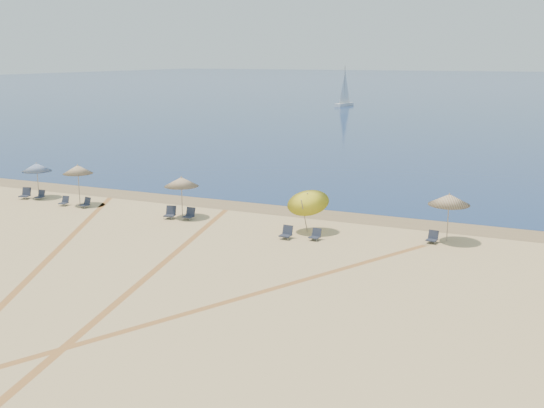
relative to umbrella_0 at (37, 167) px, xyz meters
The scene contains 18 objects.
ocean 205.08m from the umbrella_0, 85.05° to the left, with size 500.00×500.00×0.00m, color #0C2151.
wet_sand 18.13m from the umbrella_0, 10.57° to the left, with size 500.00×500.00×0.00m, color olive.
umbrella_0 is the anchor object (origin of this frame).
umbrella_1 4.12m from the umbrella_0, ahead, with size 1.91×1.91×2.66m.
umbrella_2 11.92m from the umbrella_0, ahead, with size 2.06×2.06×2.49m.
umbrella_3 19.98m from the umbrella_0, ahead, with size 2.30×2.30×2.64m.
umbrella_4 27.27m from the umbrella_0, ahead, with size 2.13×2.15×2.57m.
chair_0 1.95m from the umbrella_0, 132.71° to the right, with size 0.76×0.83×0.73m.
chair_1 1.92m from the umbrella_0, 37.18° to the right, with size 0.54×0.62×0.61m.
chair_2 3.93m from the umbrella_0, 20.34° to the right, with size 0.52×0.60×0.60m.
chair_3 5.37m from the umbrella_0, 13.02° to the right, with size 0.65×0.72×0.64m.
chair_4 11.61m from the umbrella_0, ahead, with size 0.74×0.82×0.73m.
chair_5 12.75m from the umbrella_0, ahead, with size 0.59×0.69×0.69m.
chair_6 19.67m from the umbrella_0, ahead, with size 0.60×0.70×0.68m.
chair_7 21.12m from the umbrella_0, ahead, with size 0.58×0.66×0.61m.
chair_8 26.69m from the umbrella_0, ahead, with size 0.59×0.67×0.63m.
sailboat_0 88.23m from the umbrella_0, 93.86° to the left, with size 2.42×5.27×7.61m.
tire_tracks 18.52m from the umbrella_0, 34.45° to the right, with size 48.91×43.32×0.00m.
Camera 1 is at (14.30, -12.61, 9.43)m, focal length 42.92 mm.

